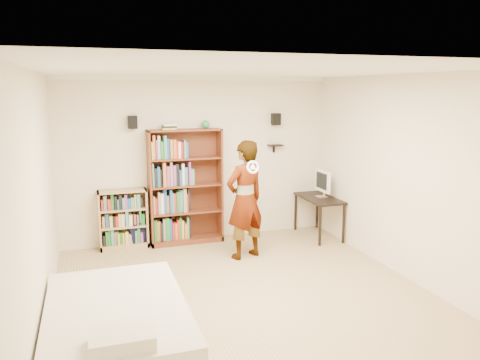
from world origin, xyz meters
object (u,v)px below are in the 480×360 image
(daybed, at_px, (117,322))
(person, at_px, (245,200))
(tall_bookshelf, at_px, (186,187))
(low_bookshelf, at_px, (123,219))
(computer_desk, at_px, (319,217))

(daybed, distance_m, person, 2.95)
(tall_bookshelf, height_order, low_bookshelf, tall_bookshelf)
(tall_bookshelf, bearing_deg, person, -54.57)
(low_bookshelf, height_order, daybed, low_bookshelf)
(low_bookshelf, relative_size, person, 0.53)
(computer_desk, bearing_deg, low_bookshelf, 172.61)
(low_bookshelf, bearing_deg, tall_bookshelf, -1.78)
(low_bookshelf, height_order, person, person)
(person, bearing_deg, daybed, 26.40)
(tall_bookshelf, bearing_deg, low_bookshelf, 178.22)
(tall_bookshelf, xyz_separation_m, computer_desk, (2.23, -0.39, -0.59))
(tall_bookshelf, height_order, daybed, tall_bookshelf)
(low_bookshelf, xyz_separation_m, computer_desk, (3.24, -0.42, -0.13))
(tall_bookshelf, xyz_separation_m, low_bookshelf, (-1.01, 0.03, -0.47))
(tall_bookshelf, distance_m, person, 1.20)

